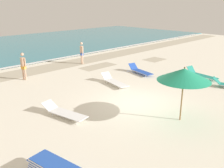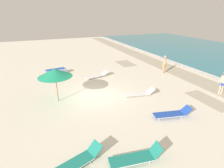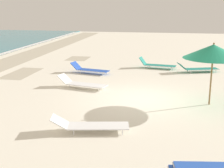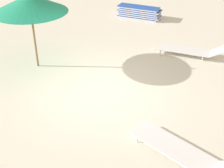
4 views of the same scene
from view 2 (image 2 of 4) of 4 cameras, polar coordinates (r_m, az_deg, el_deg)
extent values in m
cube|color=silver|center=(12.63, -5.61, -4.18)|extent=(60.00, 60.00, 0.16)
cube|color=#B8AE96|center=(17.45, 24.93, 1.74)|extent=(57.00, 2.20, 0.00)
cube|color=#B8AE96|center=(20.51, 4.47, 6.71)|extent=(2.67, 1.67, 0.00)
cube|color=#B8AE96|center=(13.63, 28.80, -4.60)|extent=(3.02, 1.34, 0.00)
cube|color=white|center=(18.93, 29.18, 2.68)|extent=(56.00, 0.44, 0.01)
cylinder|color=olive|center=(11.96, -17.56, -1.04)|extent=(0.06, 0.06, 2.01)
cone|color=#1E936B|center=(11.62, -18.14, 3.50)|extent=(2.16, 2.16, 0.51)
cylinder|color=#166E50|center=(11.70, -17.99, 2.38)|extent=(2.10, 2.10, 0.01)
sphere|color=olive|center=(11.53, -18.30, 4.83)|extent=(0.07, 0.07, 0.07)
cube|color=blue|center=(17.75, -17.80, 3.31)|extent=(0.86, 1.87, 0.03)
cube|color=silver|center=(17.76, -17.79, 3.22)|extent=(0.88, 1.91, 0.04)
cube|color=blue|center=(17.74, -17.60, 3.61)|extent=(0.86, 1.87, 0.03)
cube|color=silver|center=(17.75, -17.59, 3.52)|extent=(0.88, 1.91, 0.04)
cube|color=blue|center=(17.70, -17.75, 3.85)|extent=(0.86, 1.87, 0.03)
cube|color=silver|center=(17.71, -17.74, 3.76)|extent=(0.88, 1.91, 0.04)
cube|color=blue|center=(17.67, -17.90, 4.09)|extent=(0.86, 1.87, 0.03)
cube|color=silver|center=(17.68, -17.89, 4.00)|extent=(0.88, 1.91, 0.04)
cube|color=blue|center=(17.66, -17.66, 4.40)|extent=(0.86, 1.87, 0.03)
cube|color=silver|center=(17.67, -17.65, 4.31)|extent=(0.88, 1.91, 0.04)
cube|color=blue|center=(17.62, -18.00, 4.61)|extent=(0.86, 1.87, 0.03)
cube|color=silver|center=(17.63, -17.99, 4.51)|extent=(0.88, 1.91, 0.04)
cube|color=white|center=(15.85, -5.84, 2.50)|extent=(0.93, 1.88, 0.03)
cylinder|color=silver|center=(16.10, -6.34, 2.80)|extent=(0.37, 1.77, 0.03)
cylinder|color=silver|center=(15.60, -5.32, 2.19)|extent=(0.37, 1.77, 0.03)
cube|color=white|center=(16.33, -2.34, 3.74)|extent=(0.66, 0.59, 0.31)
cylinder|color=silver|center=(15.81, -8.51, 1.94)|extent=(0.03, 0.03, 0.16)
cylinder|color=silver|center=(15.38, -7.68, 1.39)|extent=(0.03, 0.03, 0.16)
cylinder|color=silver|center=(16.41, -4.09, 2.92)|extent=(0.03, 0.03, 0.16)
cylinder|color=silver|center=(15.99, -3.17, 2.41)|extent=(0.03, 0.03, 0.16)
cube|color=blue|center=(10.58, 18.01, -9.41)|extent=(0.96, 1.81, 0.03)
cylinder|color=silver|center=(10.80, 17.29, -8.60)|extent=(0.41, 1.69, 0.03)
cylinder|color=silver|center=(10.36, 18.76, -10.24)|extent=(0.41, 1.69, 0.03)
cube|color=blue|center=(11.00, 23.09, -7.77)|extent=(0.66, 0.54, 0.39)
cylinder|color=silver|center=(10.55, 14.03, -9.63)|extent=(0.03, 0.03, 0.16)
cylinder|color=silver|center=(10.16, 15.17, -11.11)|extent=(0.03, 0.03, 0.16)
cylinder|color=silver|center=(11.12, 20.46, -8.67)|extent=(0.03, 0.03, 0.16)
cylinder|color=silver|center=(10.76, 21.78, -10.00)|extent=(0.03, 0.03, 0.16)
cube|color=white|center=(12.50, 7.57, -3.28)|extent=(0.98, 1.92, 0.03)
cylinder|color=silver|center=(12.75, 7.17, -2.71)|extent=(0.42, 1.80, 0.03)
cylinder|color=silver|center=(12.24, 7.99, -3.88)|extent=(0.42, 1.80, 0.03)
cube|color=white|center=(12.80, 12.44, -2.13)|extent=(0.66, 0.55, 0.37)
cylinder|color=silver|center=(12.57, 4.08, -3.45)|extent=(0.03, 0.03, 0.16)
cylinder|color=silver|center=(12.13, 4.67, -4.49)|extent=(0.03, 0.03, 0.16)
cylinder|color=silver|center=(12.98, 10.24, -2.90)|extent=(0.03, 0.03, 0.16)
cylinder|color=silver|center=(12.55, 11.03, -3.88)|extent=(0.03, 0.03, 0.16)
cube|color=#1E8475|center=(7.57, 6.28, -23.16)|extent=(0.85, 1.85, 0.03)
cylinder|color=silver|center=(7.77, 5.46, -21.65)|extent=(0.29, 1.77, 0.03)
cylinder|color=silver|center=(7.38, 7.16, -24.74)|extent=(0.29, 1.77, 0.03)
cube|color=#1E8475|center=(7.77, 14.16, -20.13)|extent=(0.62, 0.44, 0.46)
cylinder|color=silver|center=(7.65, 0.21, -23.38)|extent=(0.03, 0.03, 0.16)
cylinder|color=silver|center=(8.02, 10.58, -21.25)|extent=(0.03, 0.03, 0.16)
cylinder|color=silver|center=(7.70, 12.27, -23.71)|extent=(0.03, 0.03, 0.16)
cube|color=#1E8475|center=(7.47, -13.37, -24.62)|extent=(1.15, 1.94, 0.03)
cylinder|color=silver|center=(7.66, -14.53, -23.25)|extent=(0.60, 1.76, 0.03)
cube|color=#1E8475|center=(7.73, -5.63, -20.16)|extent=(0.69, 0.60, 0.37)
cylinder|color=silver|center=(7.92, -9.34, -21.83)|extent=(0.03, 0.03, 0.16)
cylinder|color=silver|center=(7.61, -7.10, -23.98)|extent=(0.03, 0.03, 0.16)
cylinder|color=beige|center=(14.92, 32.36, -1.23)|extent=(0.11, 0.11, 0.90)
cylinder|color=beige|center=(14.79, 31.77, -1.29)|extent=(0.11, 0.11, 0.90)
cube|color=#2D51B2|center=(14.73, 32.36, 0.06)|extent=(0.25, 0.34, 0.24)
cylinder|color=beige|center=(14.62, 32.64, 1.34)|extent=(0.27, 0.27, 0.55)
cylinder|color=beige|center=(14.50, 32.08, 1.30)|extent=(0.08, 0.08, 0.55)
cylinder|color=tan|center=(17.75, 16.77, 4.78)|extent=(0.11, 0.11, 0.90)
cylinder|color=tan|center=(17.59, 16.39, 4.67)|extent=(0.11, 0.11, 0.90)
cube|color=gold|center=(17.57, 16.71, 5.87)|extent=(0.25, 0.34, 0.24)
cylinder|color=tan|center=(17.47, 16.84, 6.99)|extent=(0.27, 0.27, 0.55)
cylinder|color=tan|center=(17.62, 17.20, 7.06)|extent=(0.08, 0.08, 0.55)
cylinder|color=tan|center=(17.33, 16.48, 6.89)|extent=(0.08, 0.08, 0.55)
sphere|color=tan|center=(17.36, 17.02, 8.53)|extent=(0.21, 0.21, 0.21)
camera|label=1|loc=(20.33, -35.81, 16.26)|focal=40.00mm
camera|label=3|loc=(22.86, -17.66, 16.74)|focal=50.00mm
camera|label=4|loc=(8.92, 34.42, 12.25)|focal=50.00mm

